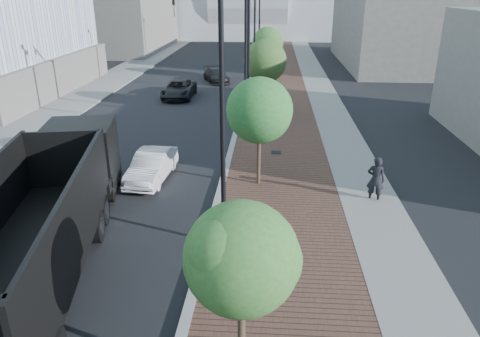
# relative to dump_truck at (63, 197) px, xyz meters

# --- Properties ---
(sidewalk) EXTENTS (7.00, 140.00, 0.12)m
(sidewalk) POSITION_rel_dump_truck_xyz_m (8.43, 29.84, -1.46)
(sidewalk) COLOR #4C2D23
(sidewalk) RESTS_ON ground
(concrete_strip) EXTENTS (2.40, 140.00, 0.13)m
(concrete_strip) POSITION_rel_dump_truck_xyz_m (11.13, 29.84, -1.45)
(concrete_strip) COLOR slate
(concrete_strip) RESTS_ON ground
(curb) EXTENTS (0.30, 140.00, 0.14)m
(curb) POSITION_rel_dump_truck_xyz_m (4.93, 29.84, -1.45)
(curb) COLOR gray
(curb) RESTS_ON ground
(west_sidewalk) EXTENTS (4.00, 140.00, 0.12)m
(west_sidewalk) POSITION_rel_dump_truck_xyz_m (-8.07, 29.84, -1.46)
(west_sidewalk) COLOR slate
(west_sidewalk) RESTS_ON ground
(dump_truck) EXTENTS (5.19, 13.81, 3.60)m
(dump_truck) POSITION_rel_dump_truck_xyz_m (0.00, 0.00, 0.00)
(dump_truck) COLOR black
(dump_truck) RESTS_ON ground
(white_sedan) EXTENTS (1.66, 4.09, 1.32)m
(white_sedan) POSITION_rel_dump_truck_xyz_m (1.68, 5.17, -0.86)
(white_sedan) COLOR silver
(white_sedan) RESTS_ON ground
(dark_car_mid) EXTENTS (2.23, 4.83, 1.34)m
(dark_car_mid) POSITION_rel_dump_truck_xyz_m (-0.32, 21.50, -0.85)
(dark_car_mid) COLOR black
(dark_car_mid) RESTS_ON ground
(dark_car_far) EXTENTS (3.15, 4.55, 1.22)m
(dark_car_far) POSITION_rel_dump_truck_xyz_m (1.86, 28.01, -0.91)
(dark_car_far) COLOR black
(dark_car_far) RESTS_ON ground
(pedestrian) EXTENTS (0.82, 0.67, 1.94)m
(pedestrian) POSITION_rel_dump_truck_xyz_m (11.30, 3.59, -0.55)
(pedestrian) COLOR black
(pedestrian) RESTS_ON ground
(streetlight_1) EXTENTS (1.44, 0.56, 9.21)m
(streetlight_1) POSITION_rel_dump_truck_xyz_m (5.42, -0.16, 2.82)
(streetlight_1) COLOR black
(streetlight_1) RESTS_ON ground
(streetlight_2) EXTENTS (1.72, 0.56, 9.28)m
(streetlight_2) POSITION_rel_dump_truck_xyz_m (5.53, 11.84, 3.30)
(streetlight_2) COLOR black
(streetlight_2) RESTS_ON ground
(streetlight_3) EXTENTS (1.44, 0.56, 9.21)m
(streetlight_3) POSITION_rel_dump_truck_xyz_m (5.42, 23.84, 2.82)
(streetlight_3) COLOR black
(streetlight_3) RESTS_ON ground
(streetlight_4) EXTENTS (1.72, 0.56, 9.28)m
(streetlight_4) POSITION_rel_dump_truck_xyz_m (5.53, 35.84, 3.30)
(streetlight_4) COLOR black
(streetlight_4) RESTS_ON ground
(traffic_mast) EXTENTS (5.09, 0.20, 8.00)m
(traffic_mast) POSITION_rel_dump_truck_xyz_m (4.63, 14.84, 3.46)
(traffic_mast) COLOR black
(traffic_mast) RESTS_ON ground
(tree_0) EXTENTS (2.32, 2.25, 4.52)m
(tree_0) POSITION_rel_dump_truck_xyz_m (6.58, -6.13, 1.86)
(tree_0) COLOR #382619
(tree_0) RESTS_ON ground
(tree_1) EXTENTS (2.78, 2.78, 4.81)m
(tree_1) POSITION_rel_dump_truck_xyz_m (6.58, 4.87, 1.89)
(tree_1) COLOR #382619
(tree_1) RESTS_ON ground
(tree_2) EXTENTS (2.84, 2.84, 5.04)m
(tree_2) POSITION_rel_dump_truck_xyz_m (6.58, 16.87, 2.09)
(tree_2) COLOR #382619
(tree_2) RESTS_ON ground
(tree_3) EXTENTS (2.83, 2.83, 4.87)m
(tree_3) POSITION_rel_dump_truck_xyz_m (6.58, 28.87, 1.93)
(tree_3) COLOR #382619
(tree_3) RESTS_ON ground
(commercial_block_nw) EXTENTS (14.00, 20.00, 10.00)m
(commercial_block_nw) POSITION_rel_dump_truck_xyz_m (-15.07, 49.84, 3.48)
(commercial_block_nw) COLOR #67625C
(commercial_block_nw) RESTS_ON ground
(commercial_block_ne) EXTENTS (12.00, 22.00, 8.00)m
(commercial_block_ne) POSITION_rel_dump_truck_xyz_m (20.93, 39.84, 2.48)
(commercial_block_ne) COLOR #5E5A54
(commercial_block_ne) RESTS_ON ground
(utility_cover_1) EXTENTS (0.50, 0.50, 0.02)m
(utility_cover_1) POSITION_rel_dump_truck_xyz_m (7.33, -2.16, -1.39)
(utility_cover_1) COLOR black
(utility_cover_1) RESTS_ON sidewalk
(utility_cover_2) EXTENTS (0.50, 0.50, 0.02)m
(utility_cover_2) POSITION_rel_dump_truck_xyz_m (7.33, 8.84, -1.39)
(utility_cover_2) COLOR black
(utility_cover_2) RESTS_ON sidewalk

